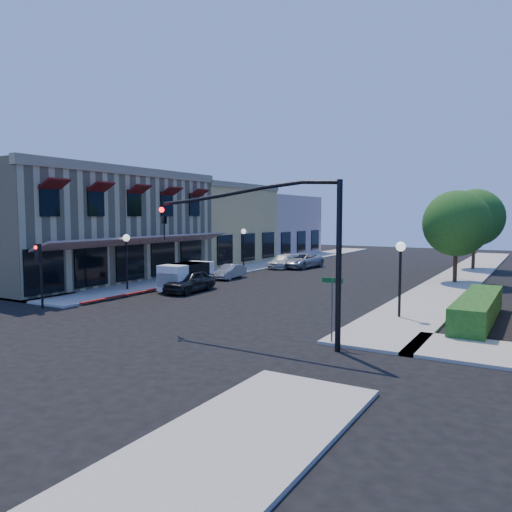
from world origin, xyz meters
The scene contains 22 objects.
ground centered at (0.00, 0.00, 0.00)m, with size 120.00×120.00×0.00m, color black.
sidewalk_left centered at (-8.75, 27.00, 0.06)m, with size 3.50×50.00×0.12m, color gray.
sidewalk_right centered at (8.75, 27.00, 0.06)m, with size 3.50×50.00×0.12m, color gray.
curb_red_strip centered at (-6.90, 8.00, 0.00)m, with size 0.25×10.00×0.06m, color maroon.
corner_brick_building centered at (-15.45, 11.00, 4.01)m, with size 11.77×18.20×8.10m.
yellow_stucco_building centered at (-15.50, 26.00, 3.80)m, with size 10.00×12.00×7.60m, color #DFB464.
pink_stucco_building centered at (-15.50, 38.00, 3.50)m, with size 10.00×12.00×7.00m, color beige.
hedge centered at (11.70, 9.00, 0.00)m, with size 1.40×8.00×1.10m, color #1C4814.
street_tree_a centered at (8.80, 22.00, 4.19)m, with size 4.56×4.56×6.48m.
street_tree_b centered at (8.80, 32.00, 4.54)m, with size 4.94×4.94×7.02m.
signal_mast_arm centered at (5.86, 1.50, 4.09)m, with size 8.01×0.39×6.00m.
secondary_signal centered at (-8.00, 1.41, 2.32)m, with size 0.28×0.42×3.32m.
street_name_sign centered at (7.50, 2.20, 1.70)m, with size 0.80×0.06×2.50m.
lamppost_left_near centered at (-8.50, 8.00, 2.74)m, with size 0.44×0.44×3.57m.
lamppost_left_far centered at (-8.50, 22.00, 2.74)m, with size 0.44×0.44×3.57m.
lamppost_right_near centered at (8.50, 8.00, 2.74)m, with size 0.44×0.44×3.57m.
lamppost_right_far centered at (8.50, 24.00, 2.74)m, with size 0.44×0.44×3.57m.
white_van centered at (-5.50, 10.13, 0.99)m, with size 1.83×3.92×1.71m.
parked_car_a centered at (-4.80, 9.62, 0.68)m, with size 1.61×4.00×1.36m, color black.
parked_car_b centered at (-6.20, 16.28, 0.54)m, with size 1.14×3.28×1.08m, color #999C9E.
parked_car_c centered at (-6.20, 25.00, 0.60)m, with size 1.68×4.13×1.20m, color silver.
parked_car_d centered at (-4.80, 26.00, 0.67)m, with size 2.23×4.83×1.34m, color #A3A4A8.
Camera 1 is at (14.17, -14.81, 4.79)m, focal length 35.00 mm.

